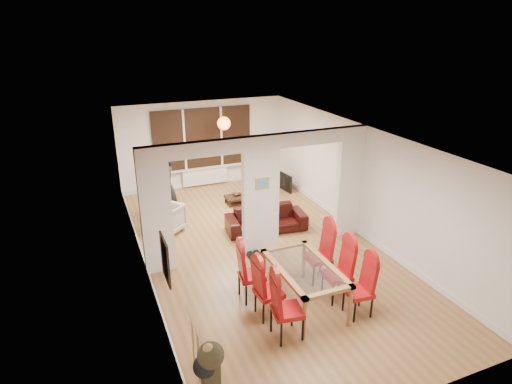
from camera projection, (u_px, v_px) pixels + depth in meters
floor at (260, 250)px, 9.51m from camera, size 5.00×9.00×0.01m
room_walls at (261, 196)px, 9.03m from camera, size 5.00×9.00×2.60m
divider_wall at (261, 196)px, 9.03m from camera, size 5.00×0.18×2.60m
bay_window_blinds at (203, 138)px, 12.78m from camera, size 3.00×0.08×1.80m
radiator at (205, 176)px, 13.19m from camera, size 1.40×0.08×0.50m
pendant_light at (224, 123)px, 11.67m from camera, size 0.36×0.36×0.36m
stair_newel at (199, 353)px, 5.76m from camera, size 0.40×1.20×1.10m
wall_poster at (165, 260)px, 5.98m from camera, size 0.04×0.52×0.67m
pillar_photo at (263, 184)px, 8.84m from camera, size 0.30×0.03×0.25m
dining_table at (304, 286)px, 7.51m from camera, size 0.95×1.68×0.79m
dining_chair_la at (287, 306)px, 6.67m from camera, size 0.52×0.52×1.15m
dining_chair_lb at (269, 288)px, 7.18m from camera, size 0.45×0.45×1.08m
dining_chair_lc at (252, 271)px, 7.65m from camera, size 0.49×0.49×1.10m
dining_chair_ra at (359, 288)px, 7.21m from camera, size 0.45×0.45×1.05m
dining_chair_rb at (338, 272)px, 7.63m from camera, size 0.47×0.47×1.11m
dining_chair_rc at (318, 254)px, 8.19m from camera, size 0.48×0.48×1.14m
sofa at (266, 219)px, 10.34m from camera, size 1.99×0.96×0.56m
armchair at (165, 219)px, 10.20m from camera, size 1.06×1.06×0.70m
person at (168, 187)px, 10.80m from camera, size 0.63×0.43×1.69m
television at (280, 181)px, 12.87m from camera, size 0.93×0.22×0.53m
coffee_table at (242, 199)px, 11.98m from camera, size 0.99×0.57×0.22m
bottle at (245, 191)px, 11.90m from camera, size 0.07×0.07×0.26m
bowl at (237, 194)px, 11.93m from camera, size 0.23×0.23×0.06m
shoes at (255, 256)px, 9.16m from camera, size 0.25×0.27×0.11m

